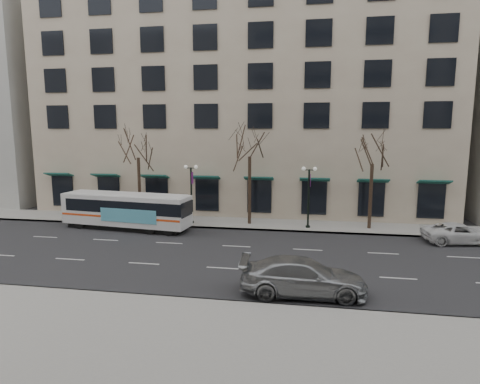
% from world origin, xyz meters
% --- Properties ---
extents(ground, '(160.00, 160.00, 0.00)m').
position_xyz_m(ground, '(0.00, 0.00, 0.00)').
color(ground, black).
rests_on(ground, ground).
extents(sidewalk_far, '(80.00, 4.00, 0.15)m').
position_xyz_m(sidewalk_far, '(5.00, 9.00, 0.07)').
color(sidewalk_far, gray).
rests_on(sidewalk_far, ground).
extents(building_hotel, '(40.00, 20.00, 24.00)m').
position_xyz_m(building_hotel, '(-2.00, 21.00, 12.00)').
color(building_hotel, tan).
rests_on(building_hotel, ground).
extents(tree_far_left, '(3.60, 3.60, 8.34)m').
position_xyz_m(tree_far_left, '(-10.00, 8.80, 6.70)').
color(tree_far_left, black).
rests_on(tree_far_left, ground).
extents(tree_far_mid, '(3.60, 3.60, 8.55)m').
position_xyz_m(tree_far_mid, '(0.00, 8.80, 6.91)').
color(tree_far_mid, black).
rests_on(tree_far_mid, ground).
extents(tree_far_right, '(3.60, 3.60, 8.06)m').
position_xyz_m(tree_far_right, '(10.00, 8.80, 6.42)').
color(tree_far_right, black).
rests_on(tree_far_right, ground).
extents(lamp_post_left, '(1.22, 0.45, 5.21)m').
position_xyz_m(lamp_post_left, '(-4.99, 8.20, 2.94)').
color(lamp_post_left, black).
rests_on(lamp_post_left, ground).
extents(lamp_post_right, '(1.22, 0.45, 5.21)m').
position_xyz_m(lamp_post_right, '(5.01, 8.20, 2.94)').
color(lamp_post_right, black).
rests_on(lamp_post_right, ground).
extents(city_bus, '(11.18, 3.70, 2.97)m').
position_xyz_m(city_bus, '(-9.84, 5.79, 1.62)').
color(city_bus, silver).
rests_on(city_bus, ground).
extents(silver_car, '(6.43, 2.88, 1.83)m').
position_xyz_m(silver_car, '(4.75, -5.38, 0.92)').
color(silver_car, '#95989C').
rests_on(silver_car, ground).
extents(white_pickup, '(5.49, 3.09, 1.45)m').
position_xyz_m(white_pickup, '(15.96, 5.88, 0.72)').
color(white_pickup, silver).
rests_on(white_pickup, ground).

